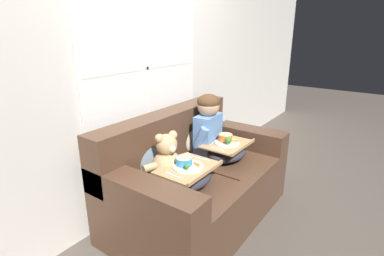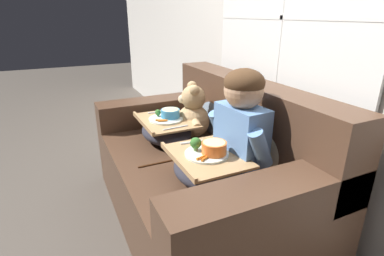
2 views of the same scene
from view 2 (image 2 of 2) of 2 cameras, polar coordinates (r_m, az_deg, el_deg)
name	(u,v)px [view 2 (image 2 of 2)]	position (r m, az deg, el deg)	size (l,w,h in m)	color
ground_plane	(196,218)	(2.14, 0.73, -16.83)	(14.00, 14.00, 0.00)	#4C443D
wall_back_with_window	(288,16)	(2.04, 17.87, 19.71)	(8.00, 0.08, 2.60)	beige
couch	(204,173)	(1.97, 2.36, -8.54)	(1.63, 0.97, 0.92)	#4C3323
throw_pillow_behind_child	(267,140)	(1.73, 14.14, -2.17)	(0.36, 0.17, 0.37)	#C1B293
throw_pillow_behind_teddy	(215,110)	(2.20, 4.47, 3.35)	(0.37, 0.18, 0.38)	slate
child_figure	(242,119)	(1.58, 9.48, 1.67)	(0.42, 0.21, 0.58)	#5B84BC
teddy_bear	(192,114)	(2.12, 0.08, 2.60)	(0.42, 0.31, 0.39)	tan
lap_tray_child	(206,167)	(1.57, 2.77, -7.36)	(0.43, 0.34, 0.24)	#2D2D38
lap_tray_teddy	(166,129)	(2.07, -4.91, -0.24)	(0.45, 0.34, 0.23)	#2D2D38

